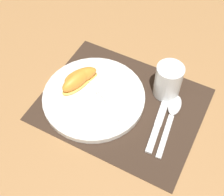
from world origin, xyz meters
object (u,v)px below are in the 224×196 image
object	(u,v)px
juice_glass	(168,82)
knife	(159,121)
spoon	(172,113)
plate	(94,97)
fork	(103,94)
citrus_wedge_1	(77,81)
citrus_wedge_0	(81,77)

from	to	relation	value
juice_glass	knife	distance (m)	0.11
spoon	plate	bearing A→B (deg)	-165.69
plate	juice_glass	world-z (taller)	juice_glass
juice_glass	fork	distance (m)	0.17
spoon	fork	size ratio (longest dim) A/B	1.20
spoon	citrus_wedge_1	size ratio (longest dim) A/B	1.81
spoon	fork	world-z (taller)	fork
plate	juice_glass	distance (m)	0.20
plate	citrus_wedge_0	world-z (taller)	citrus_wedge_0
citrus_wedge_0	citrus_wedge_1	bearing A→B (deg)	-92.97
juice_glass	knife	bearing A→B (deg)	-78.03
juice_glass	spoon	xyz separation A→B (m)	(0.04, -0.06, -0.04)
juice_glass	fork	xyz separation A→B (m)	(-0.14, -0.10, -0.02)
plate	citrus_wedge_1	world-z (taller)	citrus_wedge_1
plate	spoon	size ratio (longest dim) A/B	1.40
juice_glass	citrus_wedge_1	size ratio (longest dim) A/B	0.90
juice_glass	citrus_wedge_0	world-z (taller)	juice_glass
fork	knife	bearing A→B (deg)	0.21
juice_glass	plate	bearing A→B (deg)	-145.60
fork	citrus_wedge_0	size ratio (longest dim) A/B	1.57
plate	spoon	distance (m)	0.21
knife	juice_glass	bearing A→B (deg)	101.97
plate	spoon	world-z (taller)	plate
juice_glass	citrus_wedge_0	bearing A→B (deg)	-158.90
spoon	citrus_wedge_1	xyz separation A→B (m)	(-0.26, -0.04, 0.03)
juice_glass	knife	xyz separation A→B (m)	(0.02, -0.10, -0.04)
citrus_wedge_1	fork	bearing A→B (deg)	4.02
spoon	citrus_wedge_0	world-z (taller)	citrus_wedge_0
knife	citrus_wedge_0	distance (m)	0.24
juice_glass	citrus_wedge_0	size ratio (longest dim) A/B	0.93
citrus_wedge_0	knife	bearing A→B (deg)	-3.00
knife	spoon	distance (m)	0.04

